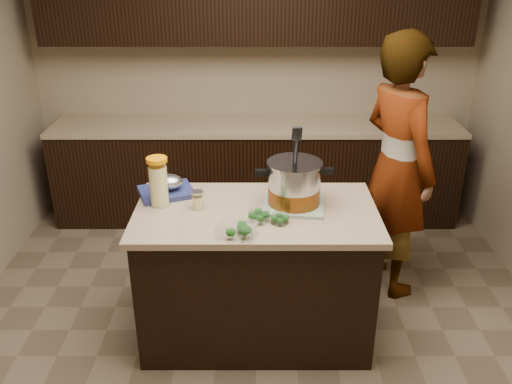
{
  "coord_description": "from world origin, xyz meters",
  "views": [
    {
      "loc": [
        0.0,
        -2.9,
        2.36
      ],
      "look_at": [
        0.0,
        0.0,
        1.02
      ],
      "focal_mm": 38.0,
      "sensor_mm": 36.0,
      "label": 1
    }
  ],
  "objects_px": {
    "island": "(256,273)",
    "person": "(397,168)",
    "stock_pot": "(294,186)",
    "lemonade_pitcher": "(159,183)"
  },
  "relations": [
    {
      "from": "island",
      "to": "stock_pot",
      "type": "bearing_deg",
      "value": 16.63
    },
    {
      "from": "person",
      "to": "stock_pot",
      "type": "bearing_deg",
      "value": 100.15
    },
    {
      "from": "stock_pot",
      "to": "island",
      "type": "bearing_deg",
      "value": -166.68
    },
    {
      "from": "stock_pot",
      "to": "person",
      "type": "xyz_separation_m",
      "value": [
        0.75,
        0.52,
        -0.09
      ]
    },
    {
      "from": "stock_pot",
      "to": "lemonade_pitcher",
      "type": "distance_m",
      "value": 0.82
    },
    {
      "from": "island",
      "to": "person",
      "type": "bearing_deg",
      "value": 30.83
    },
    {
      "from": "stock_pot",
      "to": "lemonade_pitcher",
      "type": "relative_size",
      "value": 1.58
    },
    {
      "from": "lemonade_pitcher",
      "to": "person",
      "type": "xyz_separation_m",
      "value": [
        1.57,
        0.51,
        -0.1
      ]
    },
    {
      "from": "island",
      "to": "stock_pot",
      "type": "xyz_separation_m",
      "value": [
        0.23,
        0.07,
        0.58
      ]
    },
    {
      "from": "stock_pot",
      "to": "person",
      "type": "bearing_deg",
      "value": 31.2
    }
  ]
}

